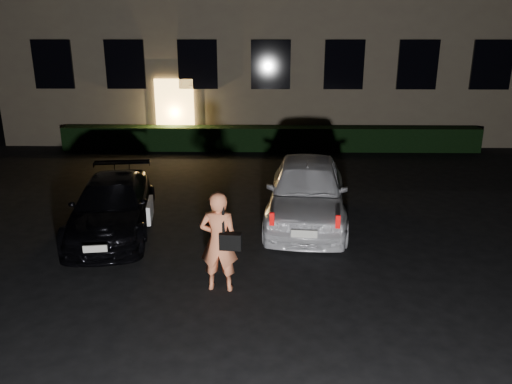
{
  "coord_description": "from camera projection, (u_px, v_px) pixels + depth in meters",
  "views": [
    {
      "loc": [
        -0.18,
        -7.3,
        4.18
      ],
      "look_at": [
        -0.36,
        2.0,
        1.15
      ],
      "focal_mm": 35.0,
      "sensor_mm": 36.0,
      "label": 1
    }
  ],
  "objects": [
    {
      "name": "man",
      "position": [
        219.0,
        241.0,
        8.19
      ],
      "size": [
        0.72,
        0.46,
        1.73
      ],
      "rotation": [
        0.0,
        0.0,
        3.06
      ],
      "color": "#F28255",
      "rests_on": "ground"
    },
    {
      "name": "ground",
      "position": [
        275.0,
        296.0,
        8.23
      ],
      "size": [
        80.0,
        80.0,
        0.0
      ],
      "primitive_type": "plane",
      "color": "black",
      "rests_on": "ground"
    },
    {
      "name": "hatch",
      "position": [
        307.0,
        190.0,
        11.24
      ],
      "size": [
        2.16,
        4.47,
        1.47
      ],
      "rotation": [
        0.0,
        0.0,
        -0.1
      ],
      "color": "white",
      "rests_on": "ground"
    },
    {
      "name": "sedan",
      "position": [
        112.0,
        206.0,
        10.71
      ],
      "size": [
        2.14,
        4.14,
        1.15
      ],
      "rotation": [
        0.0,
        0.0,
        0.14
      ],
      "color": "black",
      "rests_on": "ground"
    },
    {
      "name": "hedge",
      "position": [
        270.0,
        139.0,
        18.08
      ],
      "size": [
        15.0,
        0.7,
        0.85
      ],
      "primitive_type": "cube",
      "color": "black",
      "rests_on": "ground"
    }
  ]
}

